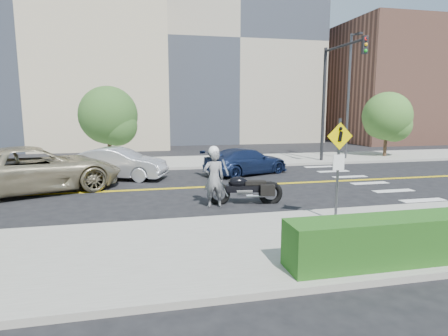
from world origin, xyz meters
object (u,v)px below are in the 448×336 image
motorcycle (246,182)px  suv (35,169)px  pedestrian_sign (338,160)px  parked_car_silver (118,164)px  parked_car_blue (246,161)px  motorcyclist (214,177)px

motorcycle → suv: 8.82m
pedestrian_sign → motorcycle: pedestrian_sign is taller
suv → parked_car_silver: (3.19, 2.26, -0.18)m
motorcycle → parked_car_silver: bearing=136.7°
suv → parked_car_silver: size_ratio=1.47×
suv → parked_car_blue: suv is taller
pedestrian_sign → parked_car_silver: 11.36m
motorcyclist → motorcycle: (1.21, 0.19, -0.28)m
motorcyclist → motorcycle: bearing=-172.9°
motorcycle → parked_car_blue: size_ratio=0.55×
motorcyclist → suv: size_ratio=0.32×
pedestrian_sign → parked_car_blue: (-0.15, 9.11, -1.27)m
motorcycle → motorcyclist: bearing=-162.7°
motorcyclist → parked_car_silver: 7.18m
suv → pedestrian_sign: bearing=-147.1°
motorcyclist → parked_car_blue: (2.95, 6.22, -0.39)m
suv → parked_car_blue: bearing=-99.2°
pedestrian_sign → parked_car_blue: bearing=90.9°
parked_car_silver → parked_car_blue: size_ratio=0.98×
pedestrian_sign → parked_car_blue: pedestrian_sign is taller
pedestrian_sign → motorcyclist: 4.33m
parked_car_blue → pedestrian_sign: bearing=158.8°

